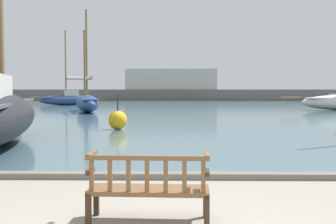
{
  "coord_description": "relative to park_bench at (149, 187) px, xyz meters",
  "views": [
    {
      "loc": [
        0.11,
        -4.4,
        1.76
      ],
      "look_at": [
        -0.12,
        10.0,
        1.0
      ],
      "focal_mm": 45.0,
      "sensor_mm": 36.0,
      "label": 1
    }
  ],
  "objects": [
    {
      "name": "harbor_water",
      "position": [
        0.23,
        42.89,
        -0.43
      ],
      "size": [
        100.0,
        80.0,
        0.08
      ],
      "primitive_type": "cube",
      "color": "#476670",
      "rests_on": "ground"
    },
    {
      "name": "sailboat_outer_port",
      "position": [
        -6.29,
        26.24,
        0.37
      ],
      "size": [
        3.44,
        8.05,
        7.74
      ],
      "color": "navy",
      "rests_on": "harbor_water"
    },
    {
      "name": "far_breakwater",
      "position": [
        0.11,
        59.95,
        1.12
      ],
      "size": [
        55.4,
        2.4,
        5.01
      ],
      "color": "#66605B",
      "rests_on": "ground"
    },
    {
      "name": "park_bench",
      "position": [
        0.0,
        0.0,
        0.0
      ],
      "size": [
        1.62,
        0.59,
        0.92
      ],
      "color": "#3D2A19",
      "rests_on": "ground"
    },
    {
      "name": "channel_buoy",
      "position": [
        -2.06,
        12.18,
        0.01
      ],
      "size": [
        0.79,
        0.79,
        1.49
      ],
      "color": "gold",
      "rests_on": "harbor_water"
    },
    {
      "name": "quay_edge_kerb",
      "position": [
        0.23,
        2.74,
        -0.41
      ],
      "size": [
        40.0,
        0.3,
        0.12
      ],
      "primitive_type": "cube",
      "color": "slate",
      "rests_on": "ground"
    },
    {
      "name": "sailboat_far_port",
      "position": [
        -11.29,
        40.09,
        0.32
      ],
      "size": [
        6.86,
        3.05,
        8.08
      ],
      "color": "navy",
      "rests_on": "harbor_water"
    }
  ]
}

